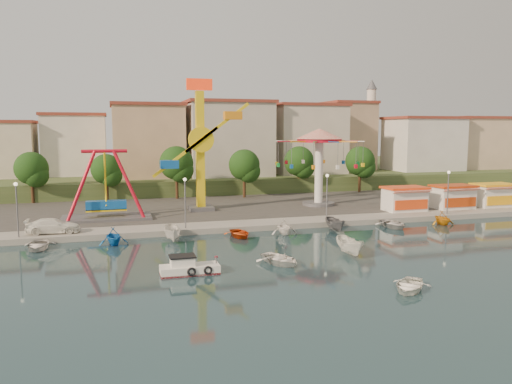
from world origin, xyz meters
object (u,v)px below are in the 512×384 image
object	(u,v)px
skiff	(350,246)
wave_swinger	(319,149)
kamikaze_tower	(204,149)
van	(53,226)
pirate_ship_ride	(106,186)
rowboat_a	(280,259)
cabin_motorboat	(188,268)

from	to	relation	value
skiff	wave_swinger	bearing A→B (deg)	73.79
kamikaze_tower	skiff	bearing A→B (deg)	-70.61
kamikaze_tower	van	bearing A→B (deg)	-149.78
wave_swinger	pirate_ship_ride	bearing A→B (deg)	-173.92
wave_swinger	rowboat_a	bearing A→B (deg)	-119.37
pirate_ship_ride	wave_swinger	distance (m)	28.09
wave_swinger	van	xyz separation A→B (m)	(-32.71, -9.97, -6.85)
van	pirate_ship_ride	bearing A→B (deg)	-34.40
pirate_ship_ride	cabin_motorboat	bearing A→B (deg)	-75.17
kamikaze_tower	wave_swinger	world-z (taller)	kamikaze_tower
pirate_ship_ride	cabin_motorboat	distance (m)	23.92
cabin_motorboat	van	xyz separation A→B (m)	(-11.07, 15.79, 0.93)
wave_swinger	skiff	size ratio (longest dim) A/B	2.85
wave_swinger	rowboat_a	xyz separation A→B (m)	(-14.09, -25.03, -7.78)
skiff	van	world-z (taller)	van
kamikaze_tower	skiff	distance (m)	26.42
van	skiff	bearing A→B (deg)	-117.57
kamikaze_tower	rowboat_a	distance (m)	26.26
pirate_ship_ride	van	world-z (taller)	pirate_ship_ride
pirate_ship_ride	rowboat_a	distance (m)	26.23
van	cabin_motorboat	bearing A→B (deg)	-143.71
pirate_ship_ride	kamikaze_tower	xyz separation A→B (m)	(11.96, 2.88, 4.00)
pirate_ship_ride	cabin_motorboat	size ratio (longest dim) A/B	2.26
pirate_ship_ride	kamikaze_tower	bearing A→B (deg)	13.53
wave_swinger	skiff	world-z (taller)	wave_swinger
pirate_ship_ride	cabin_motorboat	xyz separation A→B (m)	(6.04, -22.81, -3.98)
rowboat_a	kamikaze_tower	bearing A→B (deg)	73.11
pirate_ship_ride	wave_swinger	xyz separation A→B (m)	(27.68, 2.95, 3.80)
cabin_motorboat	skiff	distance (m)	14.44
wave_swinger	rowboat_a	world-z (taller)	wave_swinger
wave_swinger	van	bearing A→B (deg)	-163.06
rowboat_a	van	distance (m)	23.97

